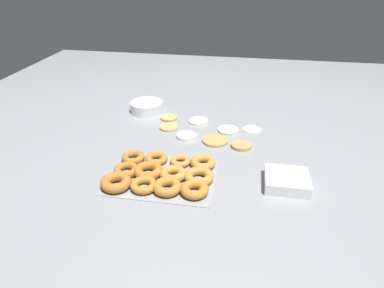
{
  "coord_description": "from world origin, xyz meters",
  "views": [
    {
      "loc": [
        0.13,
        -1.3,
        0.73
      ],
      "look_at": [
        -0.08,
        -0.07,
        0.04
      ],
      "focal_mm": 32.0,
      "sensor_mm": 36.0,
      "label": 1
    }
  ],
  "objects_px": {
    "pancake_2": "(241,146)",
    "container_stack": "(287,181)",
    "pancake_1": "(228,130)",
    "pancake_5": "(198,121)",
    "pancake_4": "(169,127)",
    "pancake_3": "(252,129)",
    "batter_bowl": "(147,107)",
    "pancake_7": "(215,141)",
    "donut_tray": "(161,174)",
    "pancake_6": "(187,136)",
    "pancake_0": "(169,118)"
  },
  "relations": [
    {
      "from": "batter_bowl",
      "to": "pancake_3",
      "type": "bearing_deg",
      "value": -12.73
    },
    {
      "from": "pancake_2",
      "to": "container_stack",
      "type": "height_order",
      "value": "container_stack"
    },
    {
      "from": "pancake_0",
      "to": "container_stack",
      "type": "distance_m",
      "value": 0.73
    },
    {
      "from": "pancake_0",
      "to": "pancake_3",
      "type": "xyz_separation_m",
      "value": [
        0.42,
        -0.05,
        -0.0
      ]
    },
    {
      "from": "pancake_2",
      "to": "pancake_4",
      "type": "height_order",
      "value": "pancake_2"
    },
    {
      "from": "pancake_5",
      "to": "pancake_6",
      "type": "bearing_deg",
      "value": -99.41
    },
    {
      "from": "pancake_3",
      "to": "pancake_7",
      "type": "height_order",
      "value": "pancake_7"
    },
    {
      "from": "pancake_6",
      "to": "donut_tray",
      "type": "height_order",
      "value": "donut_tray"
    },
    {
      "from": "pancake_1",
      "to": "pancake_5",
      "type": "height_order",
      "value": "pancake_1"
    },
    {
      "from": "donut_tray",
      "to": "container_stack",
      "type": "bearing_deg",
      "value": 4.09
    },
    {
      "from": "pancake_7",
      "to": "donut_tray",
      "type": "height_order",
      "value": "donut_tray"
    },
    {
      "from": "pancake_4",
      "to": "batter_bowl",
      "type": "bearing_deg",
      "value": 132.14
    },
    {
      "from": "pancake_4",
      "to": "container_stack",
      "type": "bearing_deg",
      "value": -36.23
    },
    {
      "from": "pancake_3",
      "to": "pancake_5",
      "type": "bearing_deg",
      "value": 171.24
    },
    {
      "from": "pancake_0",
      "to": "pancake_7",
      "type": "height_order",
      "value": "pancake_0"
    },
    {
      "from": "pancake_5",
      "to": "pancake_6",
      "type": "height_order",
      "value": "pancake_6"
    },
    {
      "from": "donut_tray",
      "to": "pancake_6",
      "type": "bearing_deg",
      "value": 84.73
    },
    {
      "from": "pancake_2",
      "to": "container_stack",
      "type": "xyz_separation_m",
      "value": [
        0.17,
        -0.26,
        0.01
      ]
    },
    {
      "from": "pancake_5",
      "to": "pancake_7",
      "type": "xyz_separation_m",
      "value": [
        0.1,
        -0.19,
        0.0
      ]
    },
    {
      "from": "container_stack",
      "to": "pancake_7",
      "type": "bearing_deg",
      "value": 135.3
    },
    {
      "from": "batter_bowl",
      "to": "container_stack",
      "type": "xyz_separation_m",
      "value": [
        0.68,
        -0.56,
        -0.01
      ]
    },
    {
      "from": "pancake_0",
      "to": "donut_tray",
      "type": "xyz_separation_m",
      "value": [
        0.09,
        -0.52,
        0.01
      ]
    },
    {
      "from": "pancake_1",
      "to": "pancake_4",
      "type": "distance_m",
      "value": 0.28
    },
    {
      "from": "pancake_2",
      "to": "pancake_3",
      "type": "relative_size",
      "value": 1.01
    },
    {
      "from": "pancake_1",
      "to": "donut_tray",
      "type": "relative_size",
      "value": 0.24
    },
    {
      "from": "pancake_3",
      "to": "pancake_6",
      "type": "bearing_deg",
      "value": -156.15
    },
    {
      "from": "pancake_1",
      "to": "pancake_2",
      "type": "xyz_separation_m",
      "value": [
        0.07,
        -0.14,
        0.0
      ]
    },
    {
      "from": "pancake_1",
      "to": "pancake_6",
      "type": "bearing_deg",
      "value": -152.63
    },
    {
      "from": "pancake_7",
      "to": "donut_tray",
      "type": "relative_size",
      "value": 0.28
    },
    {
      "from": "pancake_5",
      "to": "batter_bowl",
      "type": "relative_size",
      "value": 0.56
    },
    {
      "from": "pancake_2",
      "to": "pancake_7",
      "type": "xyz_separation_m",
      "value": [
        -0.12,
        0.03,
        -0.0
      ]
    },
    {
      "from": "pancake_0",
      "to": "batter_bowl",
      "type": "height_order",
      "value": "batter_bowl"
    },
    {
      "from": "donut_tray",
      "to": "pancake_5",
      "type": "bearing_deg",
      "value": 83.34
    },
    {
      "from": "pancake_2",
      "to": "donut_tray",
      "type": "relative_size",
      "value": 0.22
    },
    {
      "from": "donut_tray",
      "to": "container_stack",
      "type": "xyz_separation_m",
      "value": [
        0.45,
        0.03,
        0.0
      ]
    },
    {
      "from": "pancake_4",
      "to": "pancake_7",
      "type": "distance_m",
      "value": 0.25
    },
    {
      "from": "pancake_6",
      "to": "pancake_7",
      "type": "distance_m",
      "value": 0.13
    },
    {
      "from": "pancake_0",
      "to": "pancake_4",
      "type": "relative_size",
      "value": 0.94
    },
    {
      "from": "pancake_0",
      "to": "pancake_4",
      "type": "xyz_separation_m",
      "value": [
        0.02,
        -0.1,
        -0.0
      ]
    },
    {
      "from": "pancake_5",
      "to": "container_stack",
      "type": "distance_m",
      "value": 0.62
    },
    {
      "from": "pancake_2",
      "to": "pancake_4",
      "type": "distance_m",
      "value": 0.37
    },
    {
      "from": "pancake_3",
      "to": "pancake_5",
      "type": "relative_size",
      "value": 0.9
    },
    {
      "from": "pancake_1",
      "to": "pancake_2",
      "type": "bearing_deg",
      "value": -64.49
    },
    {
      "from": "pancake_5",
      "to": "batter_bowl",
      "type": "xyz_separation_m",
      "value": [
        -0.29,
        0.08,
        0.02
      ]
    },
    {
      "from": "pancake_4",
      "to": "donut_tray",
      "type": "bearing_deg",
      "value": -80.56
    },
    {
      "from": "pancake_2",
      "to": "pancake_3",
      "type": "height_order",
      "value": "pancake_2"
    },
    {
      "from": "pancake_5",
      "to": "pancake_6",
      "type": "xyz_separation_m",
      "value": [
        -0.03,
        -0.17,
        0.0
      ]
    },
    {
      "from": "pancake_3",
      "to": "batter_bowl",
      "type": "xyz_separation_m",
      "value": [
        -0.55,
        0.12,
        0.02
      ]
    },
    {
      "from": "batter_bowl",
      "to": "donut_tray",
      "type": "bearing_deg",
      "value": -68.81
    },
    {
      "from": "pancake_4",
      "to": "pancake_2",
      "type": "bearing_deg",
      "value": -19.82
    }
  ]
}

